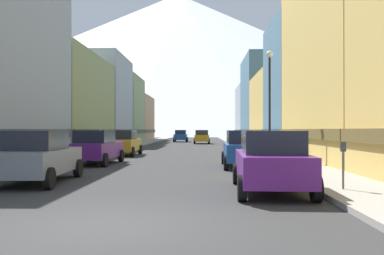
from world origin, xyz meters
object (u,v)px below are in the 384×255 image
car_left_1 (96,147)px  car_right_0 (271,161)px  pedestrian_1 (101,141)px  car_driving_1 (202,137)px  parking_meter_near (343,158)px  potted_plant_0 (298,153)px  streetlamp_right (270,89)px  car_driving_0 (181,136)px  car_left_2 (123,143)px  car_right_1 (244,149)px  car_left_0 (38,156)px  pedestrian_0 (281,146)px

car_left_1 → car_right_0: bearing=-50.7°
pedestrian_1 → car_driving_1: bearing=69.6°
parking_meter_near → potted_plant_0: bearing=83.4°
potted_plant_0 → streetlamp_right: (-1.65, -0.76, 3.43)m
car_right_0 → pedestrian_1: 22.18m
car_driving_0 → streetlamp_right: (6.95, -38.98, 3.09)m
car_driving_1 → streetlamp_right: 31.54m
car_left_1 → car_right_0: (7.60, -9.27, 0.00)m
car_left_2 → car_right_1: same height
car_left_2 → potted_plant_0: 12.36m
car_left_1 → parking_meter_near: car_left_1 is taller
car_left_1 → car_driving_1: bearing=80.3°
pedestrian_1 → streetlamp_right: size_ratio=0.29×
car_left_0 → pedestrian_1: pedestrian_1 is taller
car_left_0 → streetlamp_right: 12.50m
car_left_1 → car_right_0: 11.99m
car_left_2 → car_driving_0: bearing=86.1°
car_driving_1 → parking_meter_near: bearing=-84.3°
parking_meter_near → pedestrian_1: size_ratio=0.78×
car_right_0 → parking_meter_near: size_ratio=3.36×
car_left_1 → car_driving_0: bearing=86.8°
car_driving_1 → parking_meter_near: 41.50m
pedestrian_1 → parking_meter_near: bearing=-59.2°
car_left_0 → car_right_0: size_ratio=1.00×
car_driving_0 → car_driving_1: bearing=-67.7°
car_left_2 → potted_plant_0: car_left_2 is taller
car_right_1 → car_driving_1: size_ratio=1.01×
pedestrian_0 → streetlamp_right: (-0.90, -1.46, 3.10)m
car_driving_0 → pedestrian_0: bearing=-78.2°
car_driving_0 → streetlamp_right: size_ratio=0.75×
car_driving_0 → pedestrian_0: car_driving_0 is taller
car_left_0 → car_left_2: same height
car_right_1 → pedestrian_0: (2.45, 3.38, -0.01)m
car_left_2 → car_right_1: (7.60, -8.68, 0.00)m
parking_meter_near → pedestrian_0: 11.59m
car_right_1 → pedestrian_0: size_ratio=2.75×
car_left_0 → car_driving_0: bearing=87.3°
car_right_0 → car_right_1: size_ratio=1.01×
car_left_2 → car_driving_0: (2.20, 32.22, 0.00)m
car_left_2 → pedestrian_0: (10.05, -5.30, -0.01)m
car_left_0 → car_left_2: size_ratio=1.02×
car_driving_0 → pedestrian_1: bearing=-99.1°
car_left_1 → car_left_2: 7.23m
parking_meter_near → pedestrian_0: (0.50, 11.58, -0.12)m
potted_plant_0 → streetlamp_right: size_ratio=0.15×
car_right_1 → pedestrian_0: bearing=54.1°
potted_plant_0 → streetlamp_right: streetlamp_right is taller
car_left_2 → car_right_0: bearing=-65.3°
parking_meter_near → car_driving_0: bearing=98.5°
car_left_0 → car_left_2: bearing=90.0°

